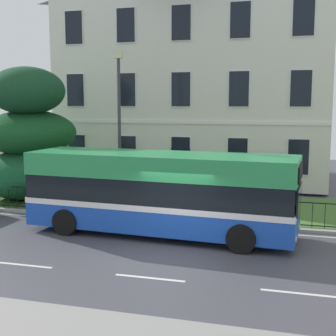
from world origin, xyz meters
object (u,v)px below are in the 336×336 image
object	(u,v)px
georgian_townhouse	(198,74)
street_lamp_post	(119,120)
evergreen_tree	(28,140)
single_decker_bus	(160,192)

from	to	relation	value
georgian_townhouse	street_lamp_post	distance (m)	10.63
evergreen_tree	street_lamp_post	size ratio (longest dim) A/B	0.93
single_decker_bus	georgian_townhouse	bearing A→B (deg)	99.52
georgian_townhouse	single_decker_bus	xyz separation A→B (m)	(1.36, -13.33, -4.99)
georgian_townhouse	evergreen_tree	size ratio (longest dim) A/B	2.47
evergreen_tree	single_decker_bus	size ratio (longest dim) A/B	0.65
georgian_townhouse	street_lamp_post	bearing A→B (deg)	-97.69
single_decker_bus	street_lamp_post	xyz separation A→B (m)	(-2.74, 3.09, 2.49)
evergreen_tree	street_lamp_post	bearing A→B (deg)	-11.62
evergreen_tree	georgian_townhouse	bearing A→B (deg)	54.47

